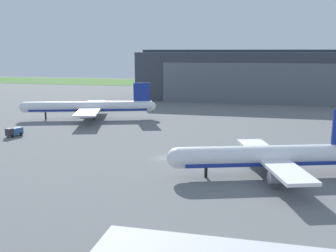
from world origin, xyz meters
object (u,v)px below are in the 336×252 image
object	(u,v)px
maintenance_hangar	(260,76)
airliner_far_left	(89,107)
airliner_near_left	(267,157)
fuel_bowser	(14,132)

from	to	relation	value
maintenance_hangar	airliner_far_left	bearing A→B (deg)	-130.26
airliner_far_left	airliner_near_left	world-z (taller)	airliner_near_left
airliner_far_left	fuel_bowser	world-z (taller)	airliner_far_left
maintenance_hangar	airliner_far_left	xyz separation A→B (m)	(-55.03, -64.98, -6.85)
airliner_far_left	airliner_near_left	bearing A→B (deg)	-40.15
maintenance_hangar	airliner_near_left	xyz separation A→B (m)	(0.21, -111.58, -7.31)
airliner_far_left	airliner_near_left	size ratio (longest dim) A/B	1.24
airliner_far_left	airliner_near_left	xyz separation A→B (m)	(55.25, -46.60, -0.46)
airliner_far_left	fuel_bowser	distance (m)	29.65
maintenance_hangar	airliner_near_left	bearing A→B (deg)	-89.89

